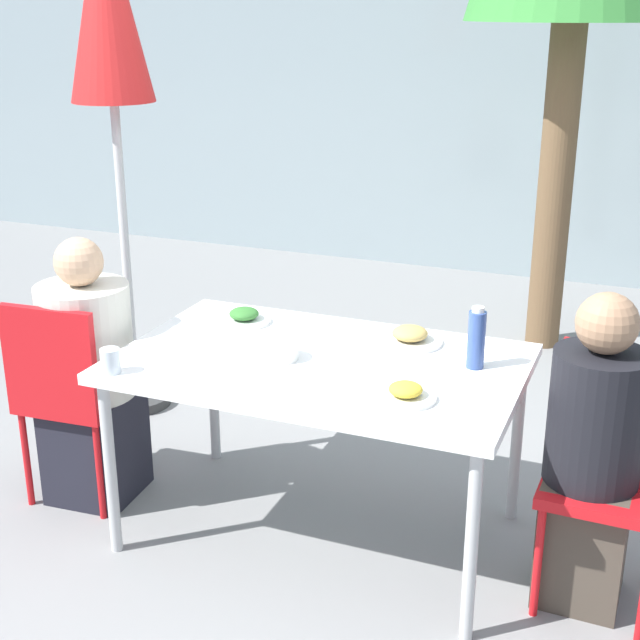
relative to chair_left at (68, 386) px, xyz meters
The scene contains 14 objects.
ground_plane 1.16m from the chair_left, ahead, with size 24.00×24.00×0.00m, color gray.
building_facade 4.32m from the chair_left, 75.85° to the left, with size 10.00×0.20×3.00m.
dining_table 1.05m from the chair_left, ahead, with size 1.47×0.91×0.74m.
chair_left is the anchor object (origin of this frame).
person_left 0.09m from the chair_left, 61.85° to the left, with size 0.37×0.37×1.11m.
chair_right 2.08m from the chair_left, ahead, with size 0.41×0.41×0.88m.
person_right 2.02m from the chair_left, ahead, with size 0.32×0.32×1.11m.
closed_umbrella 1.67m from the chair_left, 108.82° to the left, with size 0.39×0.39×2.45m.
plate_0 1.38m from the chair_left, 18.18° to the left, with size 0.25×0.25×0.07m.
plate_1 0.76m from the chair_left, 33.88° to the left, with size 0.22×0.22×0.06m.
plate_2 1.44m from the chair_left, ahead, with size 0.20×0.20×0.06m.
bottle 1.63m from the chair_left, 10.07° to the left, with size 0.06×0.06×0.23m.
drinking_cup 0.54m from the chair_left, 32.07° to the right, with size 0.07×0.07×0.09m.
salad_bowl 0.93m from the chair_left, ahead, with size 0.14×0.14×0.06m.
Camera 1 is at (1.13, -2.80, 1.96)m, focal length 50.00 mm.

